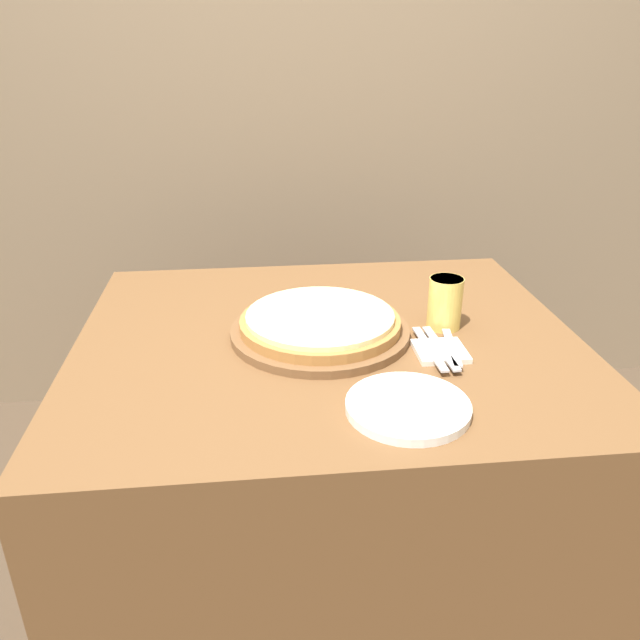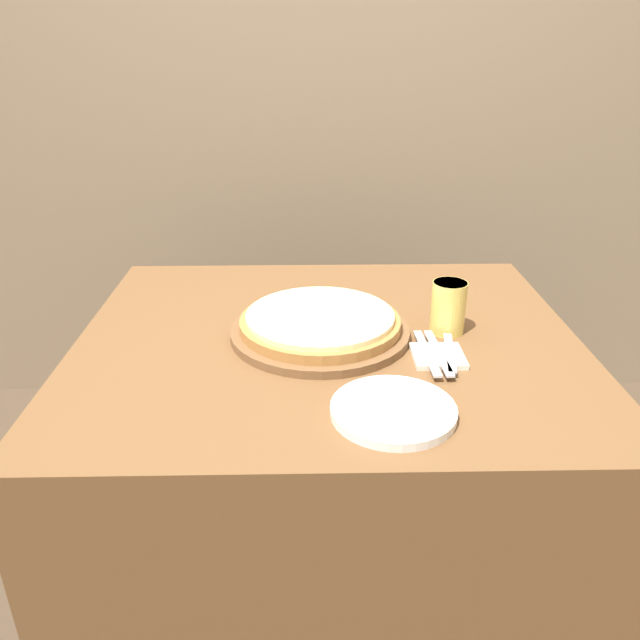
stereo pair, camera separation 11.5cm
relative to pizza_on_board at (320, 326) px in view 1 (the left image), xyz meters
name	(u,v)px [view 1 (the left image)]	position (x,y,z in m)	size (l,w,h in m)	color
ground_plane	(327,574)	(0.02, -0.01, -0.78)	(12.00, 12.00, 0.00)	#473828
back_wall	(293,66)	(0.02, 1.07, 0.52)	(6.00, 0.05, 2.60)	#847056
dining_table	(327,467)	(0.02, -0.01, -0.40)	(1.17, 1.00, 0.76)	brown
pizza_on_board	(320,326)	(0.00, 0.00, 0.00)	(0.42, 0.42, 0.06)	brown
beer_glass	(445,301)	(0.30, 0.02, 0.04)	(0.08, 0.08, 0.12)	#E5C65B
dinner_plate	(408,407)	(0.13, -0.34, -0.02)	(0.23, 0.23, 0.02)	white
napkin_stack	(440,351)	(0.25, -0.12, -0.02)	(0.11, 0.11, 0.01)	silver
fork	(430,348)	(0.23, -0.12, -0.01)	(0.03, 0.21, 0.00)	silver
dinner_knife	(441,348)	(0.25, -0.12, -0.01)	(0.03, 0.21, 0.00)	silver
spoon	(452,347)	(0.28, -0.12, -0.01)	(0.04, 0.18, 0.00)	silver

